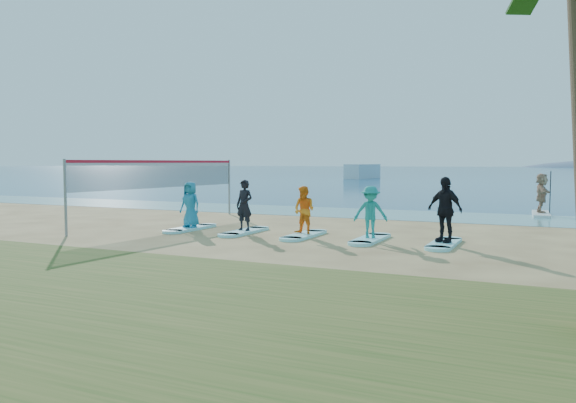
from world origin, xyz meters
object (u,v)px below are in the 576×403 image
at_px(surfboard_4, 444,244).
at_px(student_1, 244,205).
at_px(volleyball_net, 162,175).
at_px(paddleboarder, 542,193).
at_px(surfboard_2, 304,235).
at_px(boat_offshore_a, 362,179).
at_px(surfboard_3, 370,239).
at_px(student_4, 445,209).
at_px(surfboard_1, 245,232).
at_px(student_3, 371,212).
at_px(student_2, 304,210).
at_px(paddleboard, 541,214).
at_px(surfboard_0, 191,228).
at_px(student_0, 190,204).

bearing_deg(surfboard_4, student_1, 180.00).
relative_size(volleyball_net, paddleboarder, 5.10).
bearing_deg(surfboard_2, volleyball_net, 169.32).
relative_size(volleyball_net, boat_offshore_a, 1.20).
distance_m(paddleboarder, surfboard_4, 11.56).
xyz_separation_m(surfboard_3, student_4, (2.20, 0.00, 0.99)).
xyz_separation_m(surfboard_1, student_3, (4.41, 0.00, 0.84)).
xyz_separation_m(student_2, student_3, (2.20, 0.00, 0.02)).
distance_m(student_2, surfboard_3, 2.35).
bearing_deg(student_2, student_4, 13.66).
bearing_deg(surfboard_4, surfboard_2, 180.00).
xyz_separation_m(boat_offshore_a, surfboard_4, (22.43, -62.71, 0.04)).
bearing_deg(surfboard_4, paddleboarder, 78.14).
bearing_deg(student_4, paddleboard, 102.82).
relative_size(surfboard_2, surfboard_4, 1.00).
height_order(volleyball_net, surfboard_0, volleyball_net).
bearing_deg(student_1, student_0, -172.40).
height_order(surfboard_1, surfboard_3, same).
distance_m(paddleboard, boat_offshore_a, 57.10).
height_order(volleyball_net, paddleboard, volleyball_net).
distance_m(boat_offshore_a, surfboard_2, 65.24).
height_order(paddleboarder, surfboard_0, paddleboarder).
height_order(surfboard_3, student_4, student_4).
bearing_deg(student_2, paddleboard, 72.64).
xyz_separation_m(student_0, surfboard_1, (2.20, 0.00, -0.85)).
relative_size(paddleboard, boat_offshore_a, 0.40).
height_order(volleyball_net, student_4, volleyball_net).
relative_size(volleyball_net, paddleboard, 3.02).
bearing_deg(surfboard_3, surfboard_0, 180.00).
bearing_deg(student_4, student_0, -155.32).
xyz_separation_m(surfboard_2, surfboard_4, (4.41, 0.00, 0.00)).
bearing_deg(student_3, volleyball_net, 149.58).
xyz_separation_m(volleyball_net, student_4, (11.03, -1.25, -0.87)).
relative_size(student_1, student_3, 1.08).
bearing_deg(student_3, boat_offshore_a, 85.50).
xyz_separation_m(surfboard_1, surfboard_3, (4.41, 0.00, 0.00)).
xyz_separation_m(surfboard_3, student_3, (0.00, 0.00, 0.84)).
bearing_deg(volleyball_net, paddleboard, 36.81).
distance_m(student_2, student_3, 2.20).
height_order(paddleboarder, surfboard_1, paddleboarder).
height_order(paddleboarder, student_3, paddleboarder).
height_order(boat_offshore_a, surfboard_1, boat_offshore_a).
relative_size(boat_offshore_a, student_4, 4.00).
bearing_deg(paddleboard, surfboard_1, -131.44).
relative_size(surfboard_4, student_4, 1.16).
distance_m(paddleboard, student_3, 12.19).
xyz_separation_m(student_1, student_3, (4.41, 0.00, -0.06)).
distance_m(volleyball_net, paddleboarder, 16.76).
bearing_deg(surfboard_1, student_2, 0.00).
distance_m(paddleboarder, surfboard_1, 14.45).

